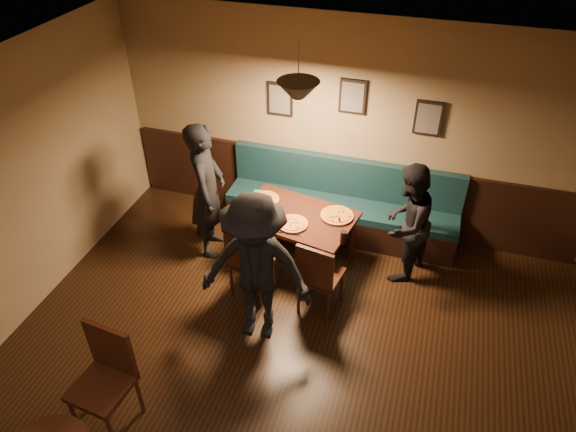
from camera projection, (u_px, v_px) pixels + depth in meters
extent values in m
plane|color=silver|center=(242.00, 182.00, 2.95)|extent=(7.00, 7.00, 0.00)
plane|color=#8C704F|center=(350.00, 130.00, 6.47)|extent=(6.00, 0.00, 6.00)
cube|color=black|center=(345.00, 191.00, 6.99)|extent=(5.88, 0.06, 1.00)
cube|color=black|center=(280.00, 99.00, 6.48)|extent=(0.32, 0.04, 0.42)
cube|color=black|center=(353.00, 97.00, 6.18)|extent=(0.32, 0.04, 0.42)
cube|color=black|center=(428.00, 118.00, 6.06)|extent=(0.32, 0.04, 0.42)
cone|color=black|center=(298.00, 93.00, 5.29)|extent=(0.44, 0.44, 0.25)
cube|color=black|center=(296.00, 239.00, 6.42)|extent=(1.47, 1.09, 0.71)
imported|color=black|center=(207.00, 191.00, 6.31)|extent=(0.57, 0.73, 1.77)
imported|color=black|center=(406.00, 224.00, 6.00)|extent=(0.78, 0.88, 1.51)
imported|color=black|center=(255.00, 270.00, 5.20)|extent=(1.19, 0.76, 1.75)
cylinder|color=orange|center=(264.00, 199.00, 6.43)|extent=(0.40, 0.40, 0.04)
cylinder|color=orange|center=(293.00, 224.00, 6.04)|extent=(0.42, 0.42, 0.04)
cylinder|color=#C37224|center=(337.00, 215.00, 6.16)|extent=(0.44, 0.44, 0.04)
cylinder|color=black|center=(343.00, 237.00, 5.75)|extent=(0.09, 0.09, 0.15)
cylinder|color=#A40510|center=(339.00, 220.00, 6.03)|extent=(0.04, 0.04, 0.12)
cube|color=#20792D|center=(259.00, 193.00, 6.56)|extent=(0.16, 0.16, 0.01)
cube|color=#1C6A1D|center=(247.00, 222.00, 6.10)|extent=(0.22, 0.22, 0.01)
cube|color=silver|center=(288.00, 234.00, 5.92)|extent=(0.20, 0.05, 0.00)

